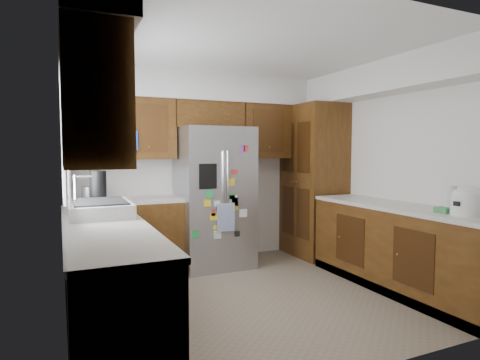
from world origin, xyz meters
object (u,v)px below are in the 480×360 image
pantry (313,181)px  rice_cooker (468,201)px  fridge (214,197)px  paper_towel (450,199)px

pantry → rice_cooker: bearing=-90.0°
fridge → paper_towel: size_ratio=7.14×
pantry → rice_cooker: size_ratio=7.24×
paper_towel → rice_cooker: bearing=-102.1°
rice_cooker → paper_towel: (0.05, 0.22, -0.01)m
paper_towel → fridge: bearing=124.8°
fridge → rice_cooker: bearing=-58.5°
rice_cooker → fridge: bearing=121.5°
pantry → paper_towel: (0.05, -2.17, -0.03)m
fridge → paper_towel: bearing=-55.2°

